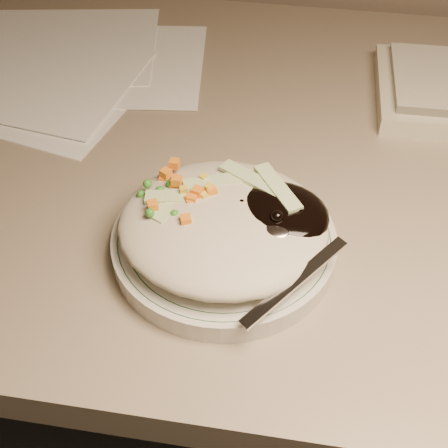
# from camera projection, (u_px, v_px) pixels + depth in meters

# --- Properties ---
(desk) EXTENTS (1.40, 0.70, 0.74)m
(desk) POSITION_uv_depth(u_px,v_px,m) (327.00, 268.00, 0.84)
(desk) COLOR gray
(desk) RESTS_ON ground
(plate) EXTENTS (0.21, 0.21, 0.02)m
(plate) POSITION_uv_depth(u_px,v_px,m) (224.00, 243.00, 0.59)
(plate) COLOR silver
(plate) RESTS_ON desk
(plate_rim) EXTENTS (0.20, 0.20, 0.00)m
(plate_rim) POSITION_uv_depth(u_px,v_px,m) (224.00, 236.00, 0.58)
(plate_rim) COLOR #144723
(plate_rim) RESTS_ON plate
(meal) EXTENTS (0.21, 0.19, 0.05)m
(meal) POSITION_uv_depth(u_px,v_px,m) (228.00, 221.00, 0.57)
(meal) COLOR #B7AF95
(meal) RESTS_ON plate
(papers) EXTENTS (0.41, 0.36, 0.00)m
(papers) POSITION_uv_depth(u_px,v_px,m) (45.00, 66.00, 0.83)
(papers) COLOR white
(papers) RESTS_ON desk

